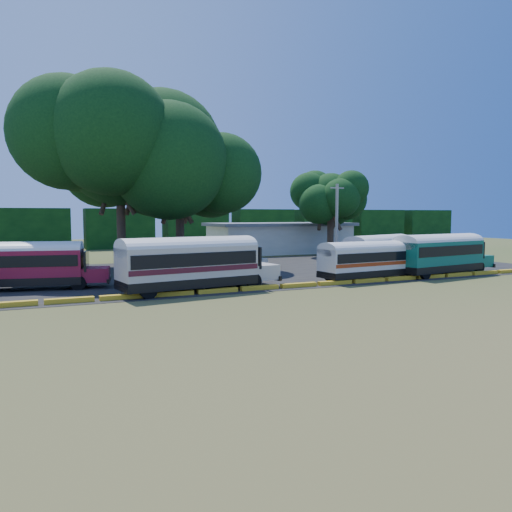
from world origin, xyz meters
name	(u,v)px	position (x,y,z in m)	size (l,w,h in m)	color
ground	(245,294)	(0.00, 0.00, 0.00)	(160.00, 160.00, 0.00)	#304B19
asphalt_strip	(201,273)	(1.00, 12.00, 0.01)	(64.00, 24.00, 0.02)	black
curb	(239,289)	(0.00, 1.00, 0.15)	(53.70, 0.45, 0.30)	yellow
terminal_building	(280,238)	(18.00, 30.00, 2.03)	(19.00, 9.00, 4.00)	silver
treeline_backdrop	(119,228)	(0.00, 48.00, 3.00)	(130.00, 4.00, 6.00)	black
bus_red	(23,262)	(-12.92, 7.70, 1.87)	(10.18, 4.28, 3.25)	black
bus_cream_west	(192,261)	(-2.86, 2.10, 2.05)	(11.28, 4.17, 3.62)	black
bus_cream_east	(208,256)	(0.54, 8.80, 1.75)	(9.67, 4.17, 3.09)	black
bus_white_red	(367,258)	(11.22, 2.27, 1.71)	(9.34, 3.08, 3.02)	black
bus_white_blue	(379,250)	(16.96, 7.96, 1.81)	(9.98, 5.59, 3.21)	black
bus_teal	(441,252)	(18.76, 2.25, 1.98)	(10.78, 4.09, 3.46)	black
tree_west	(119,146)	(-4.70, 17.98, 11.27)	(14.79, 14.79, 16.71)	#38251C
tree_center	(179,169)	(0.87, 17.95, 9.47)	(10.98, 10.98, 13.54)	#38251C
tree_east	(331,196)	(21.15, 22.66, 7.31)	(7.48, 7.48, 10.12)	#38251C
utility_pole	(337,223)	(16.17, 13.86, 4.20)	(1.60, 0.30, 8.18)	gray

